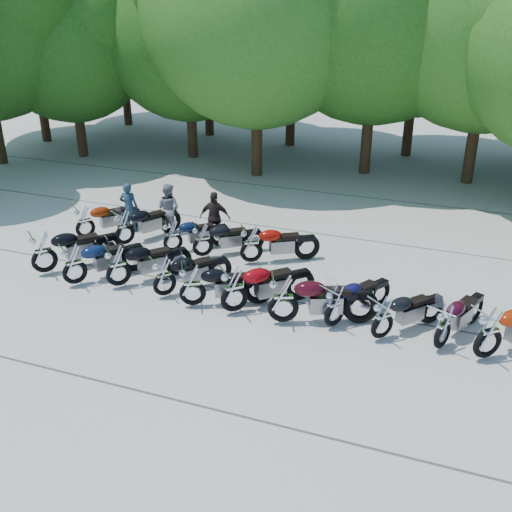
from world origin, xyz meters
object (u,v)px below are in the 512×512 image
(motorcycle_15, at_px, (251,243))
(rider_1, at_px, (168,208))
(motorcycle_0, at_px, (43,251))
(motorcycle_14, at_px, (203,239))
(motorcycle_4, at_px, (192,284))
(motorcycle_1, at_px, (74,263))
(motorcycle_2, at_px, (118,265))
(rider_2, at_px, (215,218))
(motorcycle_9, at_px, (444,325))
(rider_0, at_px, (129,207))
(motorcycle_12, at_px, (124,226))
(motorcycle_10, at_px, (489,332))
(motorcycle_3, at_px, (164,276))
(motorcycle_6, at_px, (284,298))
(motorcycle_8, at_px, (383,317))
(motorcycle_13, at_px, (173,235))
(motorcycle_5, at_px, (234,288))
(motorcycle_7, at_px, (335,304))

(motorcycle_15, distance_m, rider_1, 3.51)
(motorcycle_0, height_order, motorcycle_14, motorcycle_0)
(motorcycle_4, relative_size, rider_1, 1.39)
(motorcycle_1, bearing_deg, motorcycle_14, -95.08)
(motorcycle_2, relative_size, rider_2, 1.43)
(motorcycle_4, xyz_separation_m, motorcycle_14, (-0.99, 2.71, -0.05))
(motorcycle_0, distance_m, motorcycle_14, 4.35)
(motorcycle_9, height_order, rider_0, rider_0)
(motorcycle_12, distance_m, motorcycle_14, 2.56)
(motorcycle_10, height_order, motorcycle_14, motorcycle_10)
(motorcycle_0, height_order, motorcycle_15, motorcycle_0)
(motorcycle_3, height_order, motorcycle_15, motorcycle_15)
(motorcycle_3, distance_m, motorcycle_6, 3.23)
(motorcycle_8, xyz_separation_m, rider_1, (-7.39, 3.96, 0.22))
(motorcycle_8, bearing_deg, motorcycle_15, 6.52)
(motorcycle_4, bearing_deg, motorcycle_1, 63.40)
(motorcycle_4, height_order, rider_1, rider_1)
(motorcycle_12, bearing_deg, motorcycle_13, -149.45)
(motorcycle_5, relative_size, motorcycle_9, 1.13)
(motorcycle_1, distance_m, motorcycle_12, 2.72)
(motorcycle_4, bearing_deg, motorcycle_10, -116.17)
(rider_2, bearing_deg, motorcycle_14, 85.51)
(motorcycle_3, relative_size, motorcycle_14, 1.03)
(motorcycle_2, bearing_deg, rider_0, -21.52)
(motorcycle_7, xyz_separation_m, rider_0, (-7.52, 3.50, 0.19))
(motorcycle_2, height_order, motorcycle_3, motorcycle_2)
(motorcycle_5, bearing_deg, rider_2, -14.38)
(motorcycle_1, distance_m, motorcycle_6, 5.72)
(motorcycle_9, xyz_separation_m, motorcycle_15, (-5.41, 2.61, 0.03))
(motorcycle_8, relative_size, motorcycle_14, 1.00)
(motorcycle_4, relative_size, motorcycle_12, 1.01)
(motorcycle_0, distance_m, motorcycle_13, 3.60)
(motorcycle_2, height_order, motorcycle_4, motorcycle_2)
(motorcycle_1, xyz_separation_m, rider_0, (-0.65, 3.82, 0.15))
(motorcycle_3, bearing_deg, motorcycle_6, -145.14)
(motorcycle_3, relative_size, motorcycle_7, 1.00)
(motorcycle_1, bearing_deg, rider_2, -84.15)
(motorcycle_10, bearing_deg, motorcycle_4, 49.17)
(motorcycle_0, xyz_separation_m, motorcycle_2, (2.31, 0.02, -0.04))
(motorcycle_1, relative_size, rider_2, 1.42)
(motorcycle_1, bearing_deg, motorcycle_10, -142.99)
(rider_2, bearing_deg, motorcycle_15, 135.72)
(motorcycle_9, relative_size, rider_1, 1.33)
(motorcycle_2, bearing_deg, motorcycle_8, -139.58)
(motorcycle_13, bearing_deg, motorcycle_4, 173.24)
(motorcycle_8, bearing_deg, rider_2, 6.28)
(motorcycle_2, distance_m, rider_1, 3.86)
(motorcycle_1, xyz_separation_m, motorcycle_4, (3.39, 0.03, -0.01))
(motorcycle_2, bearing_deg, motorcycle_10, -139.37)
(motorcycle_0, xyz_separation_m, motorcycle_8, (9.16, -0.12, -0.10))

